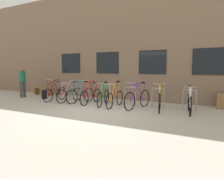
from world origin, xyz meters
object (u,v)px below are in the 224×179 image
Objects in this scene: bicycle_maroon at (55,93)px; bicycle_white at (190,103)px; bicycle_yellow at (160,100)px; bicycle_green at (103,97)px; bicycle_purple at (138,98)px; backpack at (44,94)px; bicycle_teal at (81,94)px; bicycle_red at (91,95)px; person_by_bench at (22,80)px; bicycle_orange at (115,98)px; bicycle_pink at (70,94)px; wooden_bench at (44,90)px.

bicycle_white is at bearing 1.41° from bicycle_maroon.
bicycle_yellow reaches higher than bicycle_green.
bicycle_maroon is 0.92× the size of bicycle_purple.
backpack is at bearing 178.38° from bicycle_purple.
bicycle_teal is (-4.76, 0.01, 0.00)m from bicycle_white.
bicycle_red is 1.00× the size of bicycle_yellow.
person_by_bench is at bearing -179.56° from bicycle_white.
bicycle_teal is 2.40m from backpack.
bicycle_red is 0.97× the size of bicycle_purple.
bicycle_purple is (4.24, 0.09, 0.03)m from bicycle_maroon.
backpack is at bearing 176.61° from bicycle_orange.
bicycle_purple is (1.53, 0.06, 0.02)m from bicycle_green.
bicycle_white is 0.99× the size of person_by_bench.
person_by_bench reaches higher than bicycle_teal.
bicycle_purple is 3.41m from bicycle_pink.
bicycle_maroon is at bearing -31.13° from wooden_bench.
bicycle_purple is 1.07× the size of person_by_bench.
bicycle_purple reaches higher than bicycle_pink.
bicycle_red is at bearing 24.88° from backpack.
person_by_bench is (-8.59, -0.07, 0.57)m from bicycle_white.
bicycle_orange is 5.73m from person_by_bench.
bicycle_purple is at bearing 25.65° from backpack.
bicycle_maroon reaches higher than bicycle_orange.
bicycle_yellow is (-1.05, -0.07, 0.03)m from bicycle_white.
wooden_bench is at bearing 148.87° from bicycle_maroon.
bicycle_maroon reaches higher than bicycle_pink.
person_by_bench is at bearing 179.98° from bicycle_yellow.
bicycle_maroon is at bearing -173.38° from bicycle_teal.
bicycle_orange is 1.88m from bicycle_teal.
bicycle_green reaches higher than bicycle_white.
bicycle_purple is 6.44m from wooden_bench.
bicycle_maroon reaches higher than bicycle_white.
person_by_bench is at bearing 177.96° from bicycle_maroon.
bicycle_green is at bearing 0.67° from bicycle_maroon.
bicycle_green is 0.99× the size of person_by_bench.
bicycle_red is at bearing 173.25° from bicycle_green.
backpack is (-2.39, 0.08, -0.15)m from bicycle_teal.
bicycle_yellow is 7.56m from person_by_bench.
bicycle_white is 1.93m from bicycle_purple.
bicycle_white is at bearing 0.44° from person_by_bench.
bicycle_orange is at bearing -173.76° from bicycle_purple.
bicycle_maroon is 0.99× the size of bicycle_green.
bicycle_white is at bearing 26.58° from backpack.
bicycle_red is 4.26m from wooden_bench.
bicycle_green reaches higher than backpack.
bicycle_red is 1.02× the size of bicycle_teal.
bicycle_orange reaches higher than bicycle_green.
bicycle_teal is 0.59m from bicycle_pink.
backpack is (-1.80, 0.14, -0.14)m from bicycle_pink.
bicycle_orange is at bearing -2.54° from bicycle_pink.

